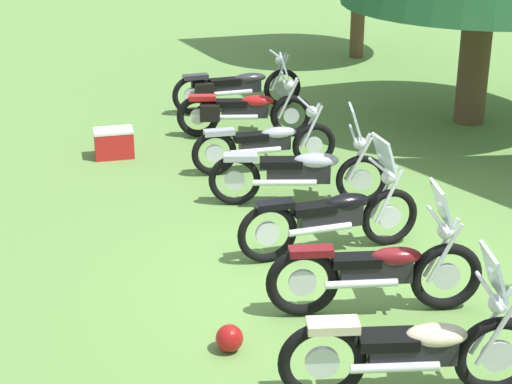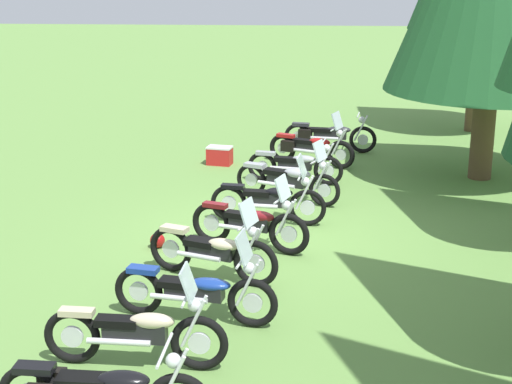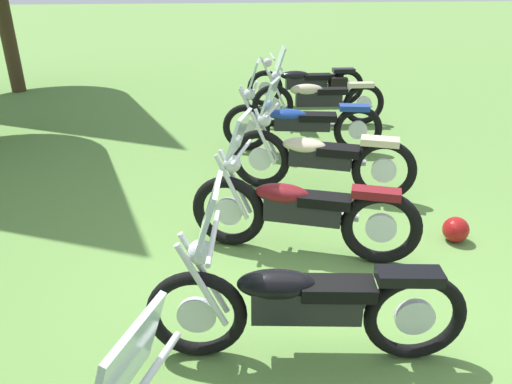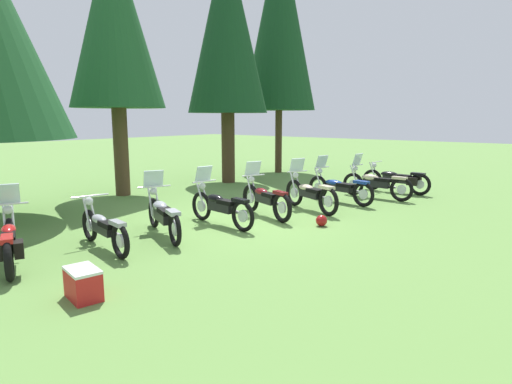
{
  "view_description": "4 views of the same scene",
  "coord_description": "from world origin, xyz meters",
  "px_view_note": "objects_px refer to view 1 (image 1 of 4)",
  "views": [
    {
      "loc": [
        7.13,
        -4.39,
        4.47
      ],
      "look_at": [
        -1.53,
        -0.39,
        0.56
      ],
      "focal_mm": 59.86,
      "sensor_mm": 36.0,
      "label": 1
    },
    {
      "loc": [
        14.13,
        0.83,
        5.16
      ],
      "look_at": [
        -0.43,
        -0.04,
        0.7
      ],
      "focal_mm": 57.38,
      "sensor_mm": 36.0,
      "label": 2
    },
    {
      "loc": [
        -3.34,
        0.82,
        2.56
      ],
      "look_at": [
        0.1,
        0.43,
        0.97
      ],
      "focal_mm": 33.9,
      "sensor_mm": 36.0,
      "label": 3
    },
    {
      "loc": [
        -7.96,
        -6.7,
        2.53
      ],
      "look_at": [
        -0.03,
        -0.35,
        0.77
      ],
      "focal_mm": 30.44,
      "sensor_mm": 36.0,
      "label": 4
    }
  ],
  "objects_px": {
    "picnic_cooler": "(114,143)",
    "dropped_helmet": "(229,338)",
    "motorcycle_4": "(333,215)",
    "motorcycle_5": "(378,271)",
    "motorcycle_2": "(266,143)",
    "motorcycle_3": "(301,171)",
    "motorcycle_0": "(235,87)",
    "motorcycle_1": "(243,110)",
    "motorcycle_6": "(414,349)"
  },
  "relations": [
    {
      "from": "motorcycle_3",
      "to": "motorcycle_4",
      "type": "xyz_separation_m",
      "value": [
        1.43,
        -0.33,
        -0.0
      ]
    },
    {
      "from": "motorcycle_0",
      "to": "motorcycle_3",
      "type": "bearing_deg",
      "value": -93.96
    },
    {
      "from": "dropped_helmet",
      "to": "motorcycle_3",
      "type": "bearing_deg",
      "value": 141.74
    },
    {
      "from": "motorcycle_4",
      "to": "motorcycle_1",
      "type": "bearing_deg",
      "value": 87.07
    },
    {
      "from": "motorcycle_0",
      "to": "picnic_cooler",
      "type": "height_order",
      "value": "motorcycle_0"
    },
    {
      "from": "motorcycle_1",
      "to": "motorcycle_5",
      "type": "relative_size",
      "value": 0.98
    },
    {
      "from": "motorcycle_1",
      "to": "motorcycle_6",
      "type": "bearing_deg",
      "value": -79.39
    },
    {
      "from": "motorcycle_3",
      "to": "motorcycle_6",
      "type": "xyz_separation_m",
      "value": [
        4.19,
        -1.11,
        0.0
      ]
    },
    {
      "from": "motorcycle_4",
      "to": "motorcycle_0",
      "type": "bearing_deg",
      "value": 85.1
    },
    {
      "from": "motorcycle_3",
      "to": "motorcycle_4",
      "type": "height_order",
      "value": "motorcycle_4"
    },
    {
      "from": "motorcycle_3",
      "to": "dropped_helmet",
      "type": "relative_size",
      "value": 8.26
    },
    {
      "from": "motorcycle_3",
      "to": "dropped_helmet",
      "type": "height_order",
      "value": "motorcycle_3"
    },
    {
      "from": "motorcycle_0",
      "to": "motorcycle_3",
      "type": "xyz_separation_m",
      "value": [
        4.31,
        -0.92,
        0.04
      ]
    },
    {
      "from": "motorcycle_1",
      "to": "motorcycle_3",
      "type": "height_order",
      "value": "same"
    },
    {
      "from": "motorcycle_0",
      "to": "motorcycle_4",
      "type": "xyz_separation_m",
      "value": [
        5.75,
        -1.25,
        0.04
      ]
    },
    {
      "from": "motorcycle_5",
      "to": "dropped_helmet",
      "type": "relative_size",
      "value": 8.01
    },
    {
      "from": "motorcycle_5",
      "to": "motorcycle_6",
      "type": "bearing_deg",
      "value": -90.59
    },
    {
      "from": "motorcycle_3",
      "to": "dropped_helmet",
      "type": "distance_m",
      "value": 3.65
    },
    {
      "from": "motorcycle_2",
      "to": "motorcycle_4",
      "type": "xyz_separation_m",
      "value": [
        2.78,
        -0.46,
        0.05
      ]
    },
    {
      "from": "motorcycle_4",
      "to": "motorcycle_5",
      "type": "height_order",
      "value": "motorcycle_5"
    },
    {
      "from": "motorcycle_0",
      "to": "motorcycle_5",
      "type": "distance_m",
      "value": 7.3
    },
    {
      "from": "motorcycle_5",
      "to": "motorcycle_6",
      "type": "xyz_separation_m",
      "value": [
        1.36,
        -0.51,
        0.01
      ]
    },
    {
      "from": "motorcycle_5",
      "to": "motorcycle_6",
      "type": "height_order",
      "value": "motorcycle_6"
    },
    {
      "from": "dropped_helmet",
      "to": "motorcycle_2",
      "type": "bearing_deg",
      "value": 150.49
    },
    {
      "from": "dropped_helmet",
      "to": "picnic_cooler",
      "type": "bearing_deg",
      "value": 174.8
    },
    {
      "from": "motorcycle_3",
      "to": "picnic_cooler",
      "type": "distance_m",
      "value": 3.35
    },
    {
      "from": "motorcycle_0",
      "to": "motorcycle_1",
      "type": "bearing_deg",
      "value": -100.18
    },
    {
      "from": "motorcycle_3",
      "to": "picnic_cooler",
      "type": "relative_size",
      "value": 3.36
    },
    {
      "from": "motorcycle_2",
      "to": "motorcycle_3",
      "type": "bearing_deg",
      "value": -84.9
    },
    {
      "from": "motorcycle_3",
      "to": "motorcycle_1",
      "type": "bearing_deg",
      "value": 105.31
    },
    {
      "from": "motorcycle_6",
      "to": "dropped_helmet",
      "type": "bearing_deg",
      "value": 151.82
    },
    {
      "from": "motorcycle_1",
      "to": "motorcycle_5",
      "type": "xyz_separation_m",
      "value": [
        5.75,
        -1.06,
        0.02
      ]
    },
    {
      "from": "picnic_cooler",
      "to": "dropped_helmet",
      "type": "height_order",
      "value": "picnic_cooler"
    },
    {
      "from": "motorcycle_1",
      "to": "motorcycle_4",
      "type": "distance_m",
      "value": 4.43
    },
    {
      "from": "motorcycle_6",
      "to": "picnic_cooler",
      "type": "height_order",
      "value": "motorcycle_6"
    },
    {
      "from": "motorcycle_2",
      "to": "motorcycle_3",
      "type": "relative_size",
      "value": 0.98
    },
    {
      "from": "motorcycle_4",
      "to": "motorcycle_5",
      "type": "relative_size",
      "value": 1.05
    },
    {
      "from": "motorcycle_2",
      "to": "motorcycle_0",
      "type": "bearing_deg",
      "value": 85.6
    },
    {
      "from": "motorcycle_0",
      "to": "motorcycle_6",
      "type": "xyz_separation_m",
      "value": [
        8.5,
        -2.03,
        0.04
      ]
    },
    {
      "from": "motorcycle_2",
      "to": "picnic_cooler",
      "type": "bearing_deg",
      "value": 151.59
    },
    {
      "from": "motorcycle_0",
      "to": "motorcycle_6",
      "type": "relative_size",
      "value": 1.09
    },
    {
      "from": "motorcycle_2",
      "to": "motorcycle_6",
      "type": "bearing_deg",
      "value": -92.04
    },
    {
      "from": "picnic_cooler",
      "to": "dropped_helmet",
      "type": "xyz_separation_m",
      "value": [
        5.71,
        -0.52,
        -0.09
      ]
    },
    {
      "from": "motorcycle_2",
      "to": "motorcycle_3",
      "type": "height_order",
      "value": "motorcycle_3"
    },
    {
      "from": "picnic_cooler",
      "to": "dropped_helmet",
      "type": "relative_size",
      "value": 2.46
    },
    {
      "from": "motorcycle_2",
      "to": "motorcycle_5",
      "type": "xyz_separation_m",
      "value": [
        4.17,
        -0.73,
        0.05
      ]
    },
    {
      "from": "motorcycle_2",
      "to": "picnic_cooler",
      "type": "distance_m",
      "value": 2.4
    },
    {
      "from": "motorcycle_2",
      "to": "motorcycle_5",
      "type": "distance_m",
      "value": 4.24
    },
    {
      "from": "motorcycle_4",
      "to": "picnic_cooler",
      "type": "height_order",
      "value": "motorcycle_4"
    },
    {
      "from": "motorcycle_5",
      "to": "motorcycle_3",
      "type": "bearing_deg",
      "value": 97.79
    }
  ]
}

